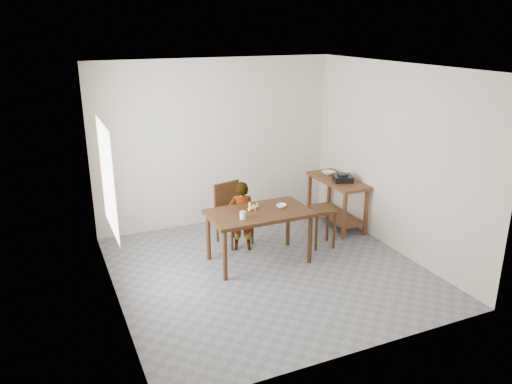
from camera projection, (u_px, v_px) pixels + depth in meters
name	position (u px, v px, depth m)	size (l,w,h in m)	color
floor	(268.00, 271.00, 6.82)	(4.00, 4.00, 0.04)	slate
ceiling	(270.00, 65.00, 5.95)	(4.00, 4.00, 0.04)	white
wall_back	(216.00, 143.00, 8.13)	(4.00, 0.04, 2.70)	silver
wall_front	(362.00, 232.00, 4.64)	(4.00, 0.04, 2.70)	silver
wall_left	(107.00, 196.00, 5.61)	(0.04, 4.00, 2.70)	silver
wall_right	(395.00, 159.00, 7.16)	(0.04, 4.00, 2.70)	silver
window_pane	(107.00, 178.00, 5.75)	(0.02, 1.10, 1.30)	white
dining_table	(259.00, 236.00, 6.96)	(1.40, 0.80, 0.75)	#3D2210
prep_counter	(336.00, 202.00, 8.22)	(0.50, 1.20, 0.80)	brown
child	(242.00, 216.00, 7.28)	(0.38, 0.25, 1.05)	silver
dining_chair	(235.00, 215.00, 7.52)	(0.45, 0.45, 0.92)	#3D2210
stool	(322.00, 227.00, 7.47)	(0.34, 0.34, 0.60)	#3D2210
glass_tumbler	(243.00, 215.00, 6.56)	(0.08, 0.08, 0.10)	silver
small_bowl	(281.00, 206.00, 6.98)	(0.14, 0.14, 0.04)	white
banana	(253.00, 207.00, 6.90)	(0.19, 0.13, 0.07)	#F6C85B
serving_bowl	(328.00, 173.00, 8.34)	(0.21, 0.21, 0.05)	white
gas_burner	(343.00, 178.00, 7.97)	(0.29, 0.29, 0.10)	black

